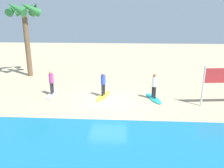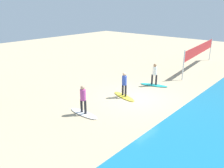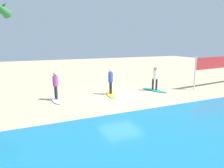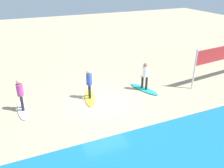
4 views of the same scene
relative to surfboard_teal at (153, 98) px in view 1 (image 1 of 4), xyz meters
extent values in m
plane|color=tan|center=(2.97, 0.46, -0.04)|extent=(60.00, 60.00, 0.00)
ellipsoid|color=teal|center=(0.00, 0.00, 0.00)|extent=(1.18, 2.17, 0.09)
cylinder|color=#232328|center=(-0.05, 0.15, 0.43)|extent=(0.14, 0.14, 0.78)
cylinder|color=#232328|center=(0.05, -0.15, 0.43)|extent=(0.14, 0.14, 0.78)
cylinder|color=white|center=(0.00, 0.00, 1.14)|extent=(0.32, 0.32, 0.62)
sphere|color=#9E704C|center=(0.00, 0.00, 1.56)|extent=(0.24, 0.24, 0.24)
ellipsoid|color=yellow|center=(3.36, -0.28, 0.00)|extent=(1.10, 2.17, 0.09)
cylinder|color=#232328|center=(3.40, -0.12, 0.43)|extent=(0.14, 0.14, 0.78)
cylinder|color=#232328|center=(3.31, -0.43, 0.43)|extent=(0.14, 0.14, 0.78)
cylinder|color=#334CAD|center=(3.36, -0.28, 1.14)|extent=(0.32, 0.32, 0.62)
sphere|color=tan|center=(3.36, -0.28, 1.56)|extent=(0.24, 0.24, 0.24)
ellipsoid|color=white|center=(6.92, -0.40, 0.00)|extent=(0.58, 2.11, 0.09)
cylinder|color=#232328|center=(6.93, -0.24, 0.43)|extent=(0.14, 0.14, 0.78)
cylinder|color=#232328|center=(6.92, -0.56, 0.43)|extent=(0.14, 0.14, 0.78)
cylinder|color=#B74293|center=(6.92, -0.40, 1.14)|extent=(0.32, 0.32, 0.62)
sphere|color=tan|center=(6.92, -0.40, 1.56)|extent=(0.24, 0.24, 0.24)
cylinder|color=silver|center=(-2.77, 1.01, 1.21)|extent=(0.10, 0.10, 2.50)
cylinder|color=brown|center=(10.48, -5.36, 2.75)|extent=(0.44, 0.44, 5.59)
cone|color=#2D7538|center=(11.38, -5.36, 5.79)|extent=(0.70, 1.93, 1.40)
cone|color=#2D7538|center=(10.76, -4.51, 5.79)|extent=(2.05, 1.26, 1.40)
cone|color=#2D7538|center=(9.75, -4.84, 5.79)|extent=(1.70, 1.97, 1.40)
cone|color=#2D7538|center=(9.75, -5.89, 5.79)|extent=(1.70, 1.97, 1.40)
cone|color=#2D7538|center=(10.76, -6.22, 5.79)|extent=(2.05, 1.26, 1.40)
camera|label=1|loc=(1.85, 14.67, 5.40)|focal=37.55mm
camera|label=2|loc=(15.04, 8.77, 5.88)|focal=37.72mm
camera|label=3|loc=(8.86, 12.12, 3.44)|focal=33.34mm
camera|label=4|loc=(7.03, 11.23, 6.38)|focal=38.65mm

